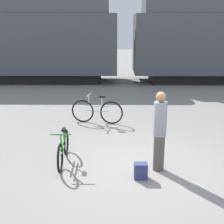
{
  "coord_description": "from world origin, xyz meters",
  "views": [
    {
      "loc": [
        -0.59,
        -6.47,
        3.07
      ],
      "look_at": [
        -0.67,
        0.8,
        1.1
      ],
      "focal_mm": 50.0,
      "sensor_mm": 36.0,
      "label": 1
    }
  ],
  "objects_px": {
    "person_in_grey": "(160,131)",
    "backpack": "(141,171)",
    "bicycle_silver": "(97,111)",
    "freight_train": "(126,33)",
    "bicycle_green": "(63,149)"
  },
  "relations": [
    {
      "from": "freight_train",
      "to": "backpack",
      "type": "height_order",
      "value": "freight_train"
    },
    {
      "from": "freight_train",
      "to": "bicycle_silver",
      "type": "distance_m",
      "value": 8.82
    },
    {
      "from": "backpack",
      "to": "person_in_grey",
      "type": "bearing_deg",
      "value": 44.89
    },
    {
      "from": "person_in_grey",
      "to": "backpack",
      "type": "height_order",
      "value": "person_in_grey"
    },
    {
      "from": "bicycle_green",
      "to": "person_in_grey",
      "type": "distance_m",
      "value": 2.27
    },
    {
      "from": "bicycle_silver",
      "to": "freight_train",
      "type": "bearing_deg",
      "value": 81.93
    },
    {
      "from": "bicycle_green",
      "to": "freight_train",
      "type": "bearing_deg",
      "value": 81.19
    },
    {
      "from": "freight_train",
      "to": "bicycle_green",
      "type": "relative_size",
      "value": 15.65
    },
    {
      "from": "bicycle_silver",
      "to": "person_in_grey",
      "type": "bearing_deg",
      "value": -66.0
    },
    {
      "from": "bicycle_green",
      "to": "backpack",
      "type": "height_order",
      "value": "bicycle_green"
    },
    {
      "from": "freight_train",
      "to": "bicycle_silver",
      "type": "xyz_separation_m",
      "value": [
        -1.19,
        -8.41,
        -2.36
      ]
    },
    {
      "from": "freight_train",
      "to": "bicycle_silver",
      "type": "relative_size",
      "value": 14.88
    },
    {
      "from": "backpack",
      "to": "bicycle_silver",
      "type": "bearing_deg",
      "value": 106.15
    },
    {
      "from": "backpack",
      "to": "bicycle_green",
      "type": "bearing_deg",
      "value": 155.98
    },
    {
      "from": "person_in_grey",
      "to": "backpack",
      "type": "xyz_separation_m",
      "value": [
        -0.43,
        -0.42,
        -0.74
      ]
    }
  ]
}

